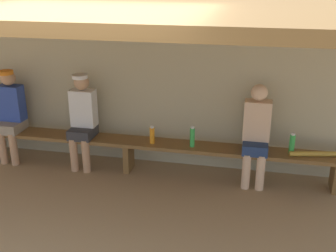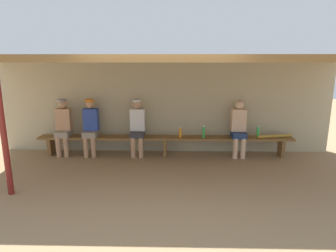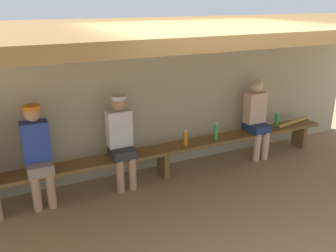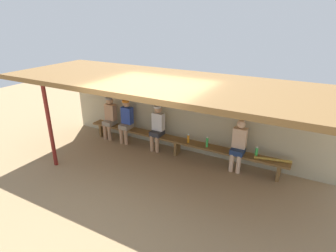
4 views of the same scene
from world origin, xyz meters
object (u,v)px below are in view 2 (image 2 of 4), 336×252
at_px(player_with_sunglasses, 91,125).
at_px(player_in_blue, 239,126).
at_px(player_in_red, 63,124).
at_px(water_bottle_blue, 180,132).
at_px(water_bottle_clear, 258,132).
at_px(water_bottle_orange, 204,132).
at_px(baseball_bat, 275,136).
at_px(support_post, 3,131).
at_px(bench, 165,140).
at_px(player_near_post, 137,125).

bearing_deg(player_with_sunglasses, player_in_blue, -0.01).
relative_size(player_with_sunglasses, player_in_red, 1.00).
distance_m(player_in_red, water_bottle_blue, 2.77).
height_order(water_bottle_clear, water_bottle_blue, water_bottle_clear).
bearing_deg(water_bottle_orange, water_bottle_blue, 179.86).
height_order(water_bottle_blue, baseball_bat, water_bottle_blue).
xyz_separation_m(support_post, player_in_blue, (4.29, 2.10, -0.37)).
xyz_separation_m(player_in_red, water_bottle_blue, (2.77, -0.04, -0.17)).
xyz_separation_m(bench, baseball_bat, (2.57, -0.00, 0.11)).
height_order(water_bottle_clear, baseball_bat, water_bottle_clear).
relative_size(support_post, water_bottle_clear, 7.84).
bearing_deg(player_with_sunglasses, player_near_post, 0.00).
distance_m(player_with_sunglasses, water_bottle_clear, 3.94).
height_order(bench, water_bottle_blue, water_bottle_blue).
bearing_deg(baseball_bat, player_in_red, 168.31).
distance_m(player_with_sunglasses, baseball_bat, 4.34).
distance_m(player_with_sunglasses, water_bottle_blue, 2.13).
bearing_deg(player_near_post, water_bottle_clear, -0.07).
xyz_separation_m(player_near_post, water_bottle_clear, (2.83, -0.00, -0.15)).
xyz_separation_m(player_in_blue, water_bottle_orange, (-0.82, -0.04, -0.13)).
relative_size(water_bottle_clear, baseball_bat, 0.33).
bearing_deg(player_in_blue, water_bottle_blue, -178.21).
height_order(support_post, water_bottle_orange, support_post).
height_order(player_in_blue, player_near_post, player_near_post).
xyz_separation_m(support_post, water_bottle_orange, (3.47, 2.06, -0.50)).
bearing_deg(water_bottle_orange, water_bottle_clear, 1.86).
bearing_deg(water_bottle_blue, water_bottle_clear, 1.26).
relative_size(player_in_blue, water_bottle_orange, 4.71).
relative_size(bench, water_bottle_orange, 21.15).
bearing_deg(water_bottle_clear, player_near_post, 179.93).
xyz_separation_m(support_post, bench, (2.57, 2.10, -0.71)).
bearing_deg(water_bottle_blue, player_with_sunglasses, 178.83).
xyz_separation_m(player_with_sunglasses, water_bottle_blue, (2.12, -0.04, -0.17)).
height_order(player_with_sunglasses, player_in_red, same).
distance_m(water_bottle_blue, water_bottle_orange, 0.55).
xyz_separation_m(player_with_sunglasses, player_in_red, (-0.65, 0.00, 0.00)).
distance_m(bench, baseball_bat, 2.57).
bearing_deg(bench, baseball_bat, -0.00).
height_order(support_post, player_near_post, support_post).
bearing_deg(player_in_blue, bench, -179.90).
height_order(player_with_sunglasses, water_bottle_blue, player_with_sunglasses).
height_order(water_bottle_blue, water_bottle_orange, water_bottle_orange).
bearing_deg(player_near_post, player_with_sunglasses, 180.00).
distance_m(support_post, player_in_blue, 4.79).
bearing_deg(player_in_red, water_bottle_blue, -0.89).
xyz_separation_m(player_in_blue, water_bottle_blue, (-1.37, -0.04, -0.15)).
height_order(player_in_blue, water_bottle_clear, player_in_blue).
distance_m(player_in_blue, player_near_post, 2.37).
distance_m(player_near_post, water_bottle_blue, 1.02).
height_order(support_post, player_in_red, support_post).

